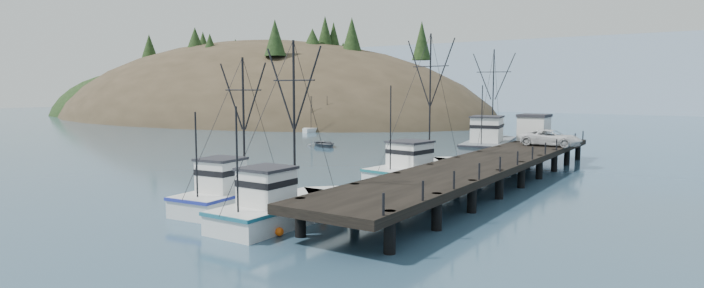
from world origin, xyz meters
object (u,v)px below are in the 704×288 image
(trawler_near, at_px, (284,208))
(pickup_truck, at_px, (551,138))
(work_vessel, at_px, (490,146))
(pier_shed, at_px, (534,127))
(trawler_far, at_px, (421,169))
(pier, at_px, (488,163))
(trawler_mid, at_px, (236,194))
(motorboat, at_px, (324,147))

(trawler_near, xyz_separation_m, pickup_truck, (6.84, 31.09, 1.96))
(work_vessel, distance_m, pier_shed, 5.09)
(work_vessel, xyz_separation_m, pickup_truck, (7.52, -4.13, 1.55))
(pier_shed, relative_size, pickup_truck, 0.57)
(trawler_near, bearing_deg, pier_shed, 83.93)
(trawler_near, height_order, trawler_far, trawler_far)
(trawler_far, bearing_deg, pier, 3.07)
(trawler_near, xyz_separation_m, work_vessel, (-0.68, 35.23, 0.41))
(pier, xyz_separation_m, trawler_near, (-5.34, -18.07, -0.87))
(trawler_far, bearing_deg, pickup_truck, 61.85)
(trawler_mid, relative_size, trawler_far, 0.79)
(motorboat, bearing_deg, trawler_mid, -115.31)
(motorboat, bearing_deg, trawler_near, -109.74)
(pier, xyz_separation_m, work_vessel, (-6.02, 17.16, -0.46))
(pier, distance_m, trawler_mid, 19.79)
(trawler_far, xyz_separation_m, pier_shed, (4.13, 18.30, 2.60))
(trawler_mid, bearing_deg, pier, 58.21)
(work_vessel, height_order, pier_shed, work_vessel)
(trawler_far, bearing_deg, motorboat, 144.12)
(trawler_far, xyz_separation_m, motorboat, (-21.86, 15.81, -0.82))
(pier, bearing_deg, trawler_near, -106.45)
(motorboat, bearing_deg, work_vessel, -48.75)
(trawler_near, xyz_separation_m, trawler_far, (-0.30, 17.76, 0.00))
(trawler_near, bearing_deg, pier, 73.55)
(trawler_far, bearing_deg, work_vessel, 91.27)
(pickup_truck, xyz_separation_m, motorboat, (-28.99, 2.48, -2.78))
(work_vessel, bearing_deg, pier, -70.67)
(work_vessel, bearing_deg, trawler_far, -88.73)
(pier, distance_m, work_vessel, 18.19)
(trawler_far, height_order, pier_shed, trawler_far)
(pier_shed, bearing_deg, pier, -85.24)
(pier_shed, distance_m, pickup_truck, 5.84)
(pickup_truck, bearing_deg, trawler_far, 154.27)
(trawler_near, distance_m, trawler_mid, 5.23)
(trawler_mid, xyz_separation_m, trawler_far, (4.79, 16.51, 0.00))
(work_vessel, height_order, motorboat, work_vessel)
(trawler_near, bearing_deg, work_vessel, 91.11)
(trawler_mid, xyz_separation_m, work_vessel, (4.40, 33.97, 0.41))
(trawler_far, bearing_deg, pier_shed, 77.28)
(trawler_far, relative_size, motorboat, 2.43)
(trawler_near, relative_size, motorboat, 2.06)
(pier_shed, bearing_deg, trawler_far, -102.72)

